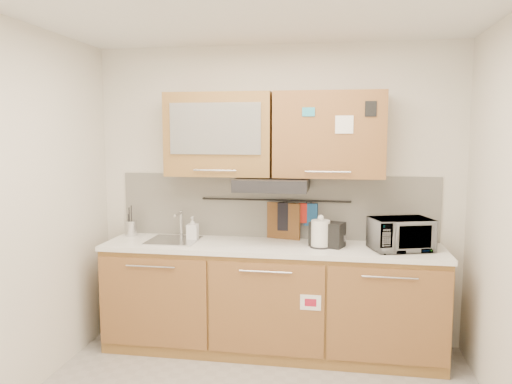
% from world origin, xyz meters
% --- Properties ---
extents(wall_back, '(3.20, 0.00, 3.20)m').
position_xyz_m(wall_back, '(0.00, 1.50, 1.30)').
color(wall_back, silver).
rests_on(wall_back, ground).
extents(wall_left, '(0.00, 3.00, 3.00)m').
position_xyz_m(wall_left, '(-1.60, 0.00, 1.30)').
color(wall_left, silver).
rests_on(wall_left, ground).
extents(base_cabinet, '(2.80, 0.64, 0.88)m').
position_xyz_m(base_cabinet, '(0.00, 1.19, 0.41)').
color(base_cabinet, olive).
rests_on(base_cabinet, floor).
extents(countertop, '(2.82, 0.62, 0.04)m').
position_xyz_m(countertop, '(0.00, 1.19, 0.90)').
color(countertop, white).
rests_on(countertop, base_cabinet).
extents(backsplash, '(2.80, 0.02, 0.56)m').
position_xyz_m(backsplash, '(0.00, 1.49, 1.20)').
color(backsplash, silver).
rests_on(backsplash, countertop).
extents(upper_cabinets, '(1.82, 0.37, 0.70)m').
position_xyz_m(upper_cabinets, '(-0.00, 1.32, 1.83)').
color(upper_cabinets, olive).
rests_on(upper_cabinets, wall_back).
extents(range_hood, '(0.60, 0.46, 0.10)m').
position_xyz_m(range_hood, '(0.00, 1.25, 1.42)').
color(range_hood, black).
rests_on(range_hood, upper_cabinets).
extents(sink, '(0.42, 0.40, 0.26)m').
position_xyz_m(sink, '(-0.85, 1.21, 0.92)').
color(sink, silver).
rests_on(sink, countertop).
extents(utensil_rail, '(1.30, 0.02, 0.02)m').
position_xyz_m(utensil_rail, '(0.00, 1.45, 1.26)').
color(utensil_rail, black).
rests_on(utensil_rail, backsplash).
extents(utensil_crock, '(0.12, 0.12, 0.27)m').
position_xyz_m(utensil_crock, '(-1.30, 1.35, 0.99)').
color(utensil_crock, silver).
rests_on(utensil_crock, countertop).
extents(kettle, '(0.20, 0.20, 0.27)m').
position_xyz_m(kettle, '(0.41, 1.17, 1.03)').
color(kettle, silver).
rests_on(kettle, countertop).
extents(toaster, '(0.30, 0.24, 0.20)m').
position_xyz_m(toaster, '(0.46, 1.21, 1.02)').
color(toaster, black).
rests_on(toaster, countertop).
extents(microwave, '(0.53, 0.44, 0.25)m').
position_xyz_m(microwave, '(1.04, 1.17, 1.05)').
color(microwave, '#999999').
rests_on(microwave, countertop).
extents(soap_bottle, '(0.10, 0.10, 0.20)m').
position_xyz_m(soap_bottle, '(-0.70, 1.27, 1.02)').
color(soap_bottle, '#999999').
rests_on(soap_bottle, countertop).
extents(cutting_board, '(0.30, 0.10, 0.37)m').
position_xyz_m(cutting_board, '(0.08, 1.44, 1.05)').
color(cutting_board, brown).
rests_on(cutting_board, utensil_rail).
extents(oven_mitt, '(0.12, 0.05, 0.19)m').
position_xyz_m(oven_mitt, '(0.31, 1.44, 1.14)').
color(oven_mitt, navy).
rests_on(oven_mitt, utensil_rail).
extents(dark_pouch, '(0.16, 0.05, 0.24)m').
position_xyz_m(dark_pouch, '(0.10, 1.44, 1.12)').
color(dark_pouch, black).
rests_on(dark_pouch, utensil_rail).
extents(pot_holder, '(0.14, 0.04, 0.17)m').
position_xyz_m(pot_holder, '(0.28, 1.44, 1.15)').
color(pot_holder, red).
rests_on(pot_holder, utensil_rail).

